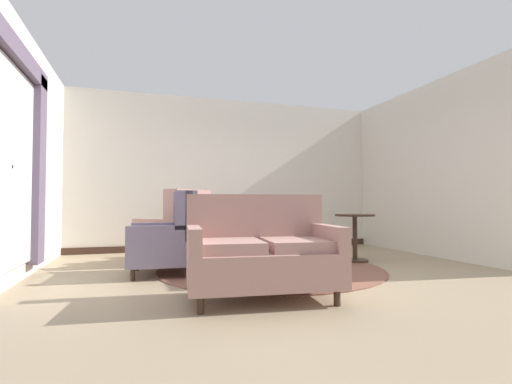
# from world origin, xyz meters

# --- Properties ---
(ground) EXTENTS (8.49, 8.49, 0.00)m
(ground) POSITION_xyz_m (0.00, 0.00, 0.00)
(ground) COLOR #9E896B
(wall_back) EXTENTS (6.22, 0.08, 2.94)m
(wall_back) POSITION_xyz_m (0.00, 2.71, 1.47)
(wall_back) COLOR silver
(wall_back) RESTS_ON ground
(wall_left) EXTENTS (0.08, 3.79, 2.94)m
(wall_left) POSITION_xyz_m (-3.03, 0.81, 1.47)
(wall_left) COLOR silver
(wall_left) RESTS_ON ground
(wall_right) EXTENTS (0.08, 3.79, 2.94)m
(wall_right) POSITION_xyz_m (3.03, 0.81, 1.47)
(wall_right) COLOR silver
(wall_right) RESTS_ON ground
(baseboard_back) EXTENTS (6.06, 0.03, 0.12)m
(baseboard_back) POSITION_xyz_m (0.00, 2.65, 0.06)
(baseboard_back) COLOR #382319
(baseboard_back) RESTS_ON ground
(area_rug) EXTENTS (3.02, 3.02, 0.01)m
(area_rug) POSITION_xyz_m (0.00, 0.30, 0.01)
(area_rug) COLOR brown
(area_rug) RESTS_ON ground
(window_with_curtains) EXTENTS (0.12, 2.06, 2.39)m
(window_with_curtains) POSITION_xyz_m (-2.93, -0.12, 1.42)
(window_with_curtains) COLOR silver
(coffee_table) EXTENTS (0.85, 0.85, 0.49)m
(coffee_table) POSITION_xyz_m (-0.18, 0.51, 0.40)
(coffee_table) COLOR #382319
(coffee_table) RESTS_ON ground
(porcelain_vase) EXTENTS (0.15, 0.15, 0.36)m
(porcelain_vase) POSITION_xyz_m (-0.23, 0.46, 0.66)
(porcelain_vase) COLOR beige
(porcelain_vase) RESTS_ON coffee_table
(settee) EXTENTS (1.44, 0.94, 0.98)m
(settee) POSITION_xyz_m (-0.61, -1.15, 0.41)
(settee) COLOR tan
(settee) RESTS_ON ground
(armchair_near_window) EXTENTS (1.20, 1.20, 1.10)m
(armchair_near_window) POSITION_xyz_m (-1.15, 1.38, 0.45)
(armchair_near_window) COLOR tan
(armchair_near_window) RESTS_ON ground
(armchair_near_sideboard) EXTENTS (0.85, 0.88, 1.04)m
(armchair_near_sideboard) POSITION_xyz_m (-1.34, 0.35, 0.44)
(armchair_near_sideboard) COLOR slate
(armchair_near_sideboard) RESTS_ON ground
(armchair_beside_settee) EXTENTS (1.20, 1.20, 0.96)m
(armchair_beside_settee) POSITION_xyz_m (0.48, 1.39, 0.41)
(armchair_beside_settee) COLOR tan
(armchair_beside_settee) RESTS_ON ground
(side_table) EXTENTS (0.60, 0.60, 0.72)m
(side_table) POSITION_xyz_m (1.43, 0.50, 0.44)
(side_table) COLOR #382319
(side_table) RESTS_ON ground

